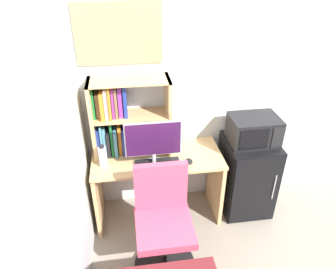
{
  "coord_description": "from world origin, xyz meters",
  "views": [
    {
      "loc": [
        -1.18,
        -2.73,
        2.46
      ],
      "look_at": [
        -0.83,
        -0.31,
        1.0
      ],
      "focal_mm": 33.35,
      "sensor_mm": 36.0,
      "label": 1
    }
  ],
  "objects": [
    {
      "name": "hutch_bookshelf",
      "position": [
        -1.26,
        -0.13,
        1.11
      ],
      "size": [
        0.73,
        0.29,
        0.73
      ],
      "color": "tan",
      "rests_on": "desk"
    },
    {
      "name": "keyboard",
      "position": [
        -0.94,
        -0.42,
        0.76
      ],
      "size": [
        0.41,
        0.16,
        0.02
      ],
      "primitive_type": "cube",
      "color": "black",
      "rests_on": "desk"
    },
    {
      "name": "wall_corkboard",
      "position": [
        -1.2,
        -0.01,
        1.84
      ],
      "size": [
        0.74,
        0.02,
        0.52
      ],
      "primitive_type": "cube",
      "color": "tan"
    },
    {
      "name": "microwave",
      "position": [
        0.01,
        -0.28,
        0.96
      ],
      "size": [
        0.46,
        0.35,
        0.27
      ],
      "color": "black",
      "rests_on": "mini_fridge"
    },
    {
      "name": "water_bottle",
      "position": [
        -1.43,
        -0.37,
        0.85
      ],
      "size": [
        0.08,
        0.08,
        0.22
      ],
      "color": "silver",
      "rests_on": "desk"
    },
    {
      "name": "monitor",
      "position": [
        -0.97,
        -0.4,
        0.99
      ],
      "size": [
        0.51,
        0.2,
        0.44
      ],
      "color": "#B7B7BC",
      "rests_on": "desk"
    },
    {
      "name": "computer_mouse",
      "position": [
        -0.65,
        -0.43,
        0.77
      ],
      "size": [
        0.06,
        0.09,
        0.03
      ],
      "primitive_type": "ellipsoid",
      "color": "black",
      "rests_on": "desk"
    },
    {
      "name": "mini_fridge",
      "position": [
        0.01,
        -0.28,
        0.41
      ],
      "size": [
        0.5,
        0.55,
        0.83
      ],
      "color": "black",
      "rests_on": "ground_plane"
    },
    {
      "name": "wall_left",
      "position": [
        -1.62,
        -1.6,
        1.3
      ],
      "size": [
        0.04,
        4.4,
        2.6
      ],
      "primitive_type": "cube",
      "color": "silver",
      "rests_on": "ground_plane"
    },
    {
      "name": "desk",
      "position": [
        -0.93,
        -0.28,
        0.52
      ],
      "size": [
        1.24,
        0.56,
        0.75
      ],
      "color": "tan",
      "rests_on": "ground_plane"
    },
    {
      "name": "desk_chair",
      "position": [
        -0.95,
        -0.87,
        0.43
      ],
      "size": [
        0.54,
        0.54,
        0.97
      ],
      "color": "black",
      "rests_on": "ground_plane"
    },
    {
      "name": "wall_back",
      "position": [
        0.4,
        0.02,
        1.3
      ],
      "size": [
        6.4,
        0.04,
        2.6
      ],
      "primitive_type": "cube",
      "color": "silver",
      "rests_on": "ground_plane"
    }
  ]
}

